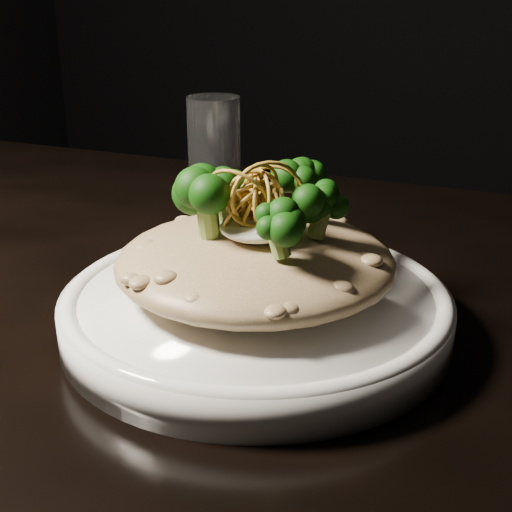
{
  "coord_description": "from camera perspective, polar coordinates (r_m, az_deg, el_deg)",
  "views": [
    {
      "loc": [
        0.25,
        -0.43,
        0.98
      ],
      "look_at": [
        0.08,
        -0.01,
        0.81
      ],
      "focal_mm": 50.0,
      "sensor_mm": 36.0,
      "label": 1
    }
  ],
  "objects": [
    {
      "name": "broccoli",
      "position": [
        0.47,
        0.33,
        4.45
      ],
      "size": [
        0.13,
        0.13,
        0.05
      ],
      "primitive_type": null,
      "color": "black",
      "rests_on": "risotto"
    },
    {
      "name": "table",
      "position": [
        0.59,
        -6.96,
        -10.97
      ],
      "size": [
        1.1,
        0.8,
        0.75
      ],
      "color": "black",
      "rests_on": "ground"
    },
    {
      "name": "risotto",
      "position": [
        0.49,
        -0.05,
        -0.42
      ],
      "size": [
        0.19,
        0.19,
        0.04
      ],
      "primitive_type": "ellipsoid",
      "color": "brown",
      "rests_on": "plate"
    },
    {
      "name": "plate",
      "position": [
        0.5,
        0.0,
        -4.42
      ],
      "size": [
        0.27,
        0.27,
        0.03
      ],
      "primitive_type": "cylinder",
      "color": "white",
      "rests_on": "table"
    },
    {
      "name": "shallots",
      "position": [
        0.47,
        -0.0,
        5.23
      ],
      "size": [
        0.05,
        0.05,
        0.03
      ],
      "primitive_type": null,
      "color": "olive",
      "rests_on": "cheese"
    },
    {
      "name": "drinking_glass",
      "position": [
        0.82,
        -3.37,
        8.93
      ],
      "size": [
        0.07,
        0.07,
        0.11
      ],
      "primitive_type": "cylinder",
      "rotation": [
        0.0,
        0.0,
        -0.17
      ],
      "color": "white",
      "rests_on": "table"
    },
    {
      "name": "cheese",
      "position": [
        0.47,
        0.12,
        2.29
      ],
      "size": [
        0.05,
        0.05,
        0.01
      ],
      "primitive_type": "ellipsoid",
      "color": "white",
      "rests_on": "risotto"
    }
  ]
}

